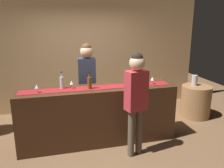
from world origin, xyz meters
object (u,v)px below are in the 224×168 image
object	(u,v)px
wine_glass_near_customer	(72,83)
vase_on_side_table	(194,80)
wine_glass_mid_counter	(37,87)
bartender	(87,77)
wine_bottle_amber	(90,83)
customer_sipping	(136,94)
round_side_table	(196,101)
wine_glass_far_end	(152,79)
wine_bottle_clear	(62,82)

from	to	relation	value
wine_glass_near_customer	vase_on_side_table	xyz separation A→B (m)	(2.86, 0.62, -0.29)
wine_glass_mid_counter	bartender	xyz separation A→B (m)	(0.93, 0.63, -0.04)
wine_bottle_amber	wine_glass_near_customer	world-z (taller)	wine_bottle_amber
bartender	customer_sipping	size ratio (longest dim) A/B	1.03
customer_sipping	bartender	bearing A→B (deg)	102.26
round_side_table	vase_on_side_table	distance (m)	0.50
wine_bottle_amber	vase_on_side_table	world-z (taller)	wine_bottle_amber
wine_glass_near_customer	wine_glass_far_end	size ratio (longest dim) A/B	1.00
customer_sipping	round_side_table	xyz separation A→B (m)	(1.94, 1.20, -0.70)
wine_glass_near_customer	bartender	xyz separation A→B (m)	(0.35, 0.52, -0.04)
wine_glass_mid_counter	customer_sipping	xyz separation A→B (m)	(1.53, -0.55, -0.08)
wine_bottle_amber	wine_glass_near_customer	distance (m)	0.31
customer_sipping	wine_glass_far_end	bearing A→B (deg)	32.29
wine_bottle_amber	wine_glass_mid_counter	bearing A→B (deg)	-179.16
wine_glass_near_customer	wine_glass_far_end	xyz separation A→B (m)	(1.48, -0.10, 0.00)
wine_bottle_amber	bartender	size ratio (longest dim) A/B	0.17
customer_sipping	vase_on_side_table	xyz separation A→B (m)	(1.91, 1.28, -0.21)
wine_glass_mid_counter	vase_on_side_table	bearing A→B (deg)	11.96
customer_sipping	wine_glass_near_customer	bearing A→B (deg)	130.67
wine_glass_near_customer	customer_sipping	distance (m)	1.16
wine_bottle_clear	wine_glass_mid_counter	bearing A→B (deg)	-159.85
wine_bottle_clear	wine_glass_far_end	xyz separation A→B (m)	(1.64, -0.14, -0.01)
wine_bottle_amber	wine_glass_near_customer	size ratio (longest dim) A/B	2.10
wine_bottle_clear	wine_glass_near_customer	world-z (taller)	wine_bottle_clear
wine_glass_near_customer	vase_on_side_table	world-z (taller)	wine_glass_near_customer
wine_bottle_clear	wine_glass_far_end	distance (m)	1.64
vase_on_side_table	round_side_table	bearing A→B (deg)	-69.37
round_side_table	wine_glass_near_customer	bearing A→B (deg)	-169.39
wine_glass_near_customer	wine_bottle_amber	bearing A→B (deg)	-17.82
customer_sipping	vase_on_side_table	world-z (taller)	customer_sipping
bartender	vase_on_side_table	bearing A→B (deg)	-170.50
wine_glass_near_customer	wine_glass_far_end	world-z (taller)	same
bartender	round_side_table	size ratio (longest dim) A/B	2.41
wine_bottle_amber	wine_glass_near_customer	xyz separation A→B (m)	(-0.30, 0.10, -0.01)
wine_glass_mid_counter	wine_glass_far_end	size ratio (longest dim) A/B	1.00
wine_glass_near_customer	round_side_table	distance (m)	3.05
wine_bottle_clear	bartender	world-z (taller)	bartender
wine_bottle_clear	vase_on_side_table	distance (m)	3.10
wine_bottle_amber	bartender	xyz separation A→B (m)	(0.05, 0.62, -0.04)
wine_glass_near_customer	customer_sipping	xyz separation A→B (m)	(0.95, -0.66, -0.08)
wine_bottle_clear	round_side_table	size ratio (longest dim) A/B	0.41
wine_bottle_amber	wine_glass_mid_counter	size ratio (longest dim) A/B	2.10
wine_bottle_clear	wine_glass_far_end	bearing A→B (deg)	-4.91
wine_glass_mid_counter	round_side_table	xyz separation A→B (m)	(3.47, 0.65, -0.78)
customer_sipping	wine_glass_mid_counter	bearing A→B (deg)	145.61
wine_bottle_amber	round_side_table	size ratio (longest dim) A/B	0.41
wine_glass_far_end	wine_bottle_clear	bearing A→B (deg)	175.09
wine_glass_near_customer	round_side_table	bearing A→B (deg)	10.61
wine_glass_far_end	wine_bottle_amber	bearing A→B (deg)	179.93
wine_glass_far_end	vase_on_side_table	bearing A→B (deg)	27.33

